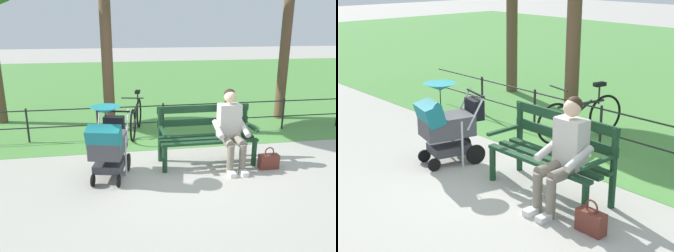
% 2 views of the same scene
% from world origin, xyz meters
% --- Properties ---
extents(ground_plane, '(60.00, 60.00, 0.00)m').
position_xyz_m(ground_plane, '(0.00, 0.00, 0.00)').
color(ground_plane, '#ADA89E').
extents(park_bench, '(1.60, 0.61, 0.96)m').
position_xyz_m(park_bench, '(-0.48, -0.12, 0.53)').
color(park_bench, '#193D23').
rests_on(park_bench, ground).
extents(person_on_bench, '(0.53, 0.74, 1.28)m').
position_xyz_m(person_on_bench, '(-0.84, 0.11, 0.68)').
color(person_on_bench, slate).
rests_on(person_on_bench, ground).
extents(stroller, '(0.68, 0.97, 1.15)m').
position_xyz_m(stroller, '(1.14, 0.28, 0.59)').
color(stroller, black).
rests_on(stroller, ground).
extents(handbag, '(0.32, 0.14, 0.37)m').
position_xyz_m(handbag, '(-1.43, 0.34, 0.13)').
color(handbag, brown).
rests_on(handbag, ground).
extents(park_fence, '(8.17, 0.04, 0.70)m').
position_xyz_m(park_fence, '(-0.28, -1.66, 0.42)').
color(park_fence, black).
rests_on(park_fence, ground).
extents(bicycle, '(0.50, 1.63, 0.89)m').
position_xyz_m(bicycle, '(0.55, -1.89, 0.36)').
color(bicycle, black).
rests_on(bicycle, ground).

